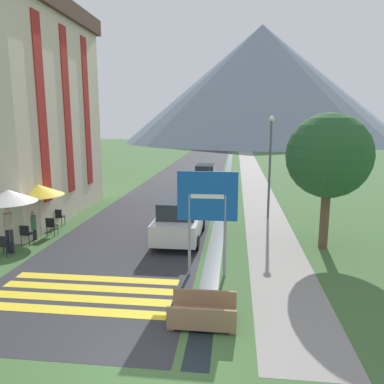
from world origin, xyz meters
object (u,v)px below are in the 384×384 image
(parked_car_far, at_px, (205,176))
(cafe_chair_nearest, at_px, (3,244))
(road_sign, at_px, (207,206))
(parked_car_near, at_px, (180,219))
(hotel_building, at_px, (18,103))
(footbridge, at_px, (203,314))
(cafe_chair_near_right, at_px, (26,233))
(person_standing_terrace, at_px, (9,227))
(cafe_umbrella_middle_yellow, at_px, (38,190))
(tree_by_path, at_px, (329,156))
(cafe_chair_far_right, at_px, (59,216))
(cafe_chair_middle, at_px, (51,225))
(person_seated_near, at_px, (33,224))
(streetlamp, at_px, (270,159))
(cafe_umbrella_front_white, at_px, (9,196))

(parked_car_far, distance_m, cafe_chair_nearest, 17.18)
(road_sign, height_order, parked_car_near, road_sign)
(hotel_building, xyz_separation_m, footbridge, (10.60, -10.04, -5.79))
(cafe_chair_near_right, distance_m, cafe_chair_nearest, 1.44)
(parked_car_near, distance_m, parked_car_far, 12.95)
(parked_car_near, xyz_separation_m, cafe_chair_nearest, (-6.35, -2.97, -0.40))
(footbridge, bearing_deg, person_standing_terrace, 151.69)
(cafe_umbrella_middle_yellow, bearing_deg, hotel_building, 127.98)
(cafe_chair_near_right, distance_m, tree_by_path, 12.70)
(tree_by_path, bearing_deg, footbridge, -124.49)
(hotel_building, xyz_separation_m, cafe_chair_near_right, (2.73, -4.75, -5.50))
(hotel_building, xyz_separation_m, cafe_chair_far_right, (2.76, -1.85, -5.50))
(footbridge, bearing_deg, parked_car_near, 103.21)
(cafe_chair_middle, bearing_deg, parked_car_far, 46.24)
(cafe_chair_middle, bearing_deg, person_standing_terrace, -122.93)
(road_sign, distance_m, cafe_umbrella_middle_yellow, 8.64)
(parked_car_far, height_order, cafe_chair_middle, parked_car_far)
(footbridge, distance_m, person_seated_near, 10.00)
(cafe_chair_middle, distance_m, person_standing_terrace, 2.42)
(cafe_chair_far_right, bearing_deg, streetlamp, 16.79)
(cafe_chair_nearest, bearing_deg, cafe_umbrella_front_white, 116.26)
(cafe_chair_far_right, bearing_deg, cafe_umbrella_middle_yellow, -92.97)
(footbridge, bearing_deg, cafe_chair_nearest, 154.17)
(cafe_chair_nearest, bearing_deg, parked_car_near, 50.28)
(parked_car_far, height_order, person_seated_near, parked_car_far)
(footbridge, distance_m, parked_car_near, 7.04)
(cafe_chair_near_right, bearing_deg, cafe_chair_nearest, -84.78)
(cafe_chair_near_right, distance_m, cafe_chair_middle, 1.37)
(parked_car_near, distance_m, cafe_umbrella_middle_yellow, 6.47)
(parked_car_near, height_order, cafe_umbrella_middle_yellow, cafe_umbrella_middle_yellow)
(footbridge, bearing_deg, cafe_chair_far_right, 133.75)
(road_sign, distance_m, person_standing_terrace, 8.02)
(road_sign, height_order, person_standing_terrace, road_sign)
(hotel_building, relative_size, cafe_umbrella_front_white, 4.49)
(cafe_chair_nearest, distance_m, cafe_umbrella_middle_yellow, 3.22)
(cafe_umbrella_middle_yellow, bearing_deg, person_seated_near, -90.79)
(footbridge, relative_size, streetlamp, 0.32)
(cafe_umbrella_front_white, height_order, streetlamp, streetlamp)
(footbridge, height_order, cafe_chair_far_right, cafe_chair_far_right)
(cafe_chair_middle, height_order, cafe_chair_nearest, same)
(person_standing_terrace, xyz_separation_m, streetlamp, (10.48, 6.71, 2.10))
(tree_by_path, bearing_deg, parked_car_near, 175.56)
(cafe_umbrella_front_white, bearing_deg, streetlamp, 31.76)
(cafe_chair_middle, height_order, cafe_umbrella_middle_yellow, cafe_umbrella_middle_yellow)
(cafe_chair_middle, distance_m, tree_by_path, 12.21)
(footbridge, xyz_separation_m, cafe_chair_far_right, (-7.84, 8.19, 0.29))
(parked_car_far, bearing_deg, cafe_umbrella_middle_yellow, -116.14)
(cafe_chair_far_right, bearing_deg, hotel_building, 147.76)
(footbridge, height_order, tree_by_path, tree_by_path)
(parked_car_far, xyz_separation_m, streetlamp, (4.06, -8.78, 2.25))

